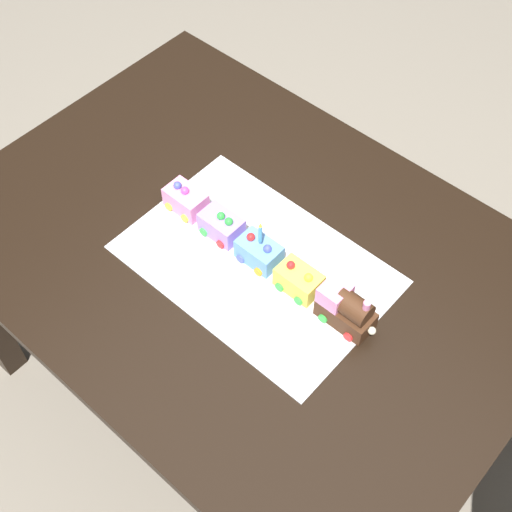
# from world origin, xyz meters

# --- Properties ---
(ground_plane) EXTENTS (8.00, 8.00, 0.00)m
(ground_plane) POSITION_xyz_m (0.00, 0.00, 0.00)
(ground_plane) COLOR gray
(dining_table) EXTENTS (1.40, 1.00, 0.74)m
(dining_table) POSITION_xyz_m (0.00, 0.00, 0.63)
(dining_table) COLOR black
(dining_table) RESTS_ON ground
(cake_board) EXTENTS (0.60, 0.40, 0.00)m
(cake_board) POSITION_xyz_m (-0.05, 0.01, 0.74)
(cake_board) COLOR silver
(cake_board) RESTS_ON dining_table
(cake_locomotive) EXTENTS (0.14, 0.08, 0.12)m
(cake_locomotive) POSITION_xyz_m (-0.29, -0.00, 0.79)
(cake_locomotive) COLOR #472816
(cake_locomotive) RESTS_ON cake_board
(cake_car_flatbed_lemon) EXTENTS (0.10, 0.08, 0.07)m
(cake_car_flatbed_lemon) POSITION_xyz_m (-0.16, -0.00, 0.77)
(cake_car_flatbed_lemon) COLOR #F4E04C
(cake_car_flatbed_lemon) RESTS_ON cake_board
(cake_car_gondola_sky_blue) EXTENTS (0.10, 0.08, 0.07)m
(cake_car_gondola_sky_blue) POSITION_xyz_m (-0.05, -0.00, 0.77)
(cake_car_gondola_sky_blue) COLOR #669EEA
(cake_car_gondola_sky_blue) RESTS_ON cake_board
(cake_car_tanker_lavender) EXTENTS (0.10, 0.08, 0.07)m
(cake_car_tanker_lavender) POSITION_xyz_m (0.07, -0.00, 0.77)
(cake_car_tanker_lavender) COLOR #AD84E0
(cake_car_tanker_lavender) RESTS_ON cake_board
(cake_car_caboose_bubblegum) EXTENTS (0.10, 0.08, 0.07)m
(cake_car_caboose_bubblegum) POSITION_xyz_m (0.19, -0.00, 0.77)
(cake_car_caboose_bubblegum) COLOR pink
(cake_car_caboose_bubblegum) RESTS_ON cake_board
(birthday_candle) EXTENTS (0.01, 0.01, 0.06)m
(birthday_candle) POSITION_xyz_m (-0.05, -0.00, 0.85)
(birthday_candle) COLOR #4CA5E5
(birthday_candle) RESTS_ON cake_car_gondola_sky_blue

